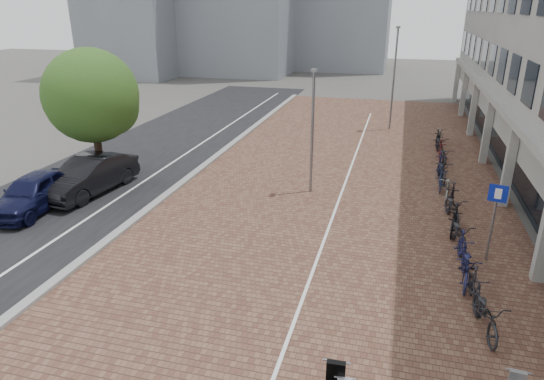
{
  "coord_description": "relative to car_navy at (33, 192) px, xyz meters",
  "views": [
    {
      "loc": [
        4.35,
        -10.11,
        7.74
      ],
      "look_at": [
        0.0,
        6.0,
        1.3
      ],
      "focal_mm": 31.56,
      "sensor_mm": 36.0,
      "label": 1
    }
  ],
  "objects": [
    {
      "name": "parking_sign",
      "position": [
        17.06,
        0.25,
        1.05
      ],
      "size": [
        0.55,
        0.16,
        2.65
      ],
      "rotation": [
        0.0,
        0.0,
        -0.23
      ],
      "color": "slate",
      "rests_on": "ground"
    },
    {
      "name": "street_asphalt",
      "position": [
        0.56,
        7.39,
        -0.75
      ],
      "size": [
        8.0,
        50.0,
        0.03
      ],
      "primitive_type": "cube",
      "color": "black",
      "rests_on": "ground"
    },
    {
      "name": "plaza_brick",
      "position": [
        11.56,
        7.39,
        -0.74
      ],
      "size": [
        14.5,
        42.0,
        0.04
      ],
      "primitive_type": "cube",
      "color": "brown",
      "rests_on": "ground"
    },
    {
      "name": "lane_line",
      "position": [
        2.56,
        7.39,
        -0.73
      ],
      "size": [
        0.12,
        44.0,
        0.0
      ],
      "primitive_type": "cube",
      "color": "white",
      "rests_on": "street_asphalt"
    },
    {
      "name": "ground",
      "position": [
        9.56,
        -4.61,
        -0.75
      ],
      "size": [
        140.0,
        140.0,
        0.0
      ],
      "primitive_type": "plane",
      "color": "#474442",
      "rests_on": "ground"
    },
    {
      "name": "curb",
      "position": [
        4.46,
        7.39,
        -0.68
      ],
      "size": [
        0.35,
        42.0,
        0.14
      ],
      "primitive_type": "cube",
      "color": "gray",
      "rests_on": "ground"
    },
    {
      "name": "bike_row",
      "position": [
        16.24,
        5.59,
        -0.23
      ],
      "size": [
        1.33,
        20.45,
        1.05
      ],
      "color": "black",
      "rests_on": "ground"
    },
    {
      "name": "parking_line",
      "position": [
        11.76,
        7.39,
        -0.72
      ],
      "size": [
        0.1,
        30.0,
        0.0
      ],
      "primitive_type": "cube",
      "color": "white",
      "rests_on": "plaza_brick"
    },
    {
      "name": "lamp_far",
      "position": [
        13.32,
        17.61,
        2.5
      ],
      "size": [
        0.12,
        0.12,
        6.51
      ],
      "primitive_type": "cylinder",
      "color": "gray",
      "rests_on": "ground"
    },
    {
      "name": "car_dark",
      "position": [
        1.04,
        2.23,
        0.06
      ],
      "size": [
        2.24,
        5.06,
        1.62
      ],
      "primitive_type": "imported",
      "rotation": [
        0.0,
        0.0,
        -0.11
      ],
      "color": "black",
      "rests_on": "ground"
    },
    {
      "name": "car_navy",
      "position": [
        0.0,
        0.0,
        0.0
      ],
      "size": [
        2.07,
        4.52,
        1.5
      ],
      "primitive_type": "imported",
      "rotation": [
        0.0,
        0.0,
        0.07
      ],
      "color": "black",
      "rests_on": "ground"
    },
    {
      "name": "lamp_near",
      "position": [
        10.39,
        4.89,
        1.9
      ],
      "size": [
        0.12,
        0.12,
        5.3
      ],
      "primitive_type": "cylinder",
      "color": "gray",
      "rests_on": "ground"
    },
    {
      "name": "street_tree",
      "position": [
        0.65,
        3.91,
        3.13
      ],
      "size": [
        4.2,
        4.2,
        6.1
      ],
      "color": "#382619",
      "rests_on": "ground"
    }
  ]
}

